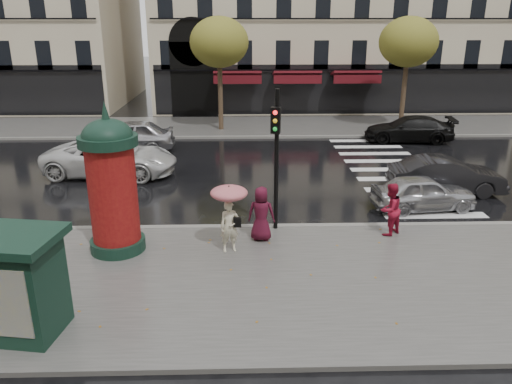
{
  "coord_description": "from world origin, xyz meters",
  "views": [
    {
      "loc": [
        -0.7,
        -11.97,
        6.53
      ],
      "look_at": [
        -0.33,
        1.5,
        1.81
      ],
      "focal_mm": 35.0,
      "sensor_mm": 36.0,
      "label": 1
    }
  ],
  "objects_px": {
    "woman_red": "(390,209)",
    "newsstand": "(17,283)",
    "car_white": "(111,158)",
    "man_burgundy": "(261,214)",
    "morris_column": "(112,182)",
    "car_black": "(409,129)",
    "woman_umbrella": "(229,208)",
    "car_far_silver": "(128,136)",
    "car_darkgrey": "(446,176)",
    "car_silver": "(423,192)",
    "traffic_light": "(276,147)"
  },
  "relations": [
    {
      "from": "woman_red",
      "to": "newsstand",
      "type": "distance_m",
      "value": 10.47
    },
    {
      "from": "woman_red",
      "to": "newsstand",
      "type": "bearing_deg",
      "value": -9.63
    },
    {
      "from": "car_white",
      "to": "woman_red",
      "type": "bearing_deg",
      "value": -118.49
    },
    {
      "from": "man_burgundy",
      "to": "morris_column",
      "type": "xyz_separation_m",
      "value": [
        -4.2,
        -0.58,
        1.24
      ]
    },
    {
      "from": "car_black",
      "to": "woman_umbrella",
      "type": "bearing_deg",
      "value": -27.52
    },
    {
      "from": "woman_umbrella",
      "to": "car_far_silver",
      "type": "bearing_deg",
      "value": 114.51
    },
    {
      "from": "woman_red",
      "to": "car_far_silver",
      "type": "distance_m",
      "value": 15.15
    },
    {
      "from": "car_darkgrey",
      "to": "car_white",
      "type": "relative_size",
      "value": 0.77
    },
    {
      "from": "newsstand",
      "to": "car_darkgrey",
      "type": "height_order",
      "value": "newsstand"
    },
    {
      "from": "car_white",
      "to": "car_far_silver",
      "type": "xyz_separation_m",
      "value": [
        -0.15,
        4.11,
        0.02
      ]
    },
    {
      "from": "woman_red",
      "to": "newsstand",
      "type": "height_order",
      "value": "newsstand"
    },
    {
      "from": "man_burgundy",
      "to": "car_silver",
      "type": "distance_m",
      "value": 6.5
    },
    {
      "from": "morris_column",
      "to": "car_silver",
      "type": "height_order",
      "value": "morris_column"
    },
    {
      "from": "car_darkgrey",
      "to": "car_far_silver",
      "type": "height_order",
      "value": "car_far_silver"
    },
    {
      "from": "traffic_light",
      "to": "car_white",
      "type": "relative_size",
      "value": 0.78
    },
    {
      "from": "man_burgundy",
      "to": "traffic_light",
      "type": "bearing_deg",
      "value": -111.94
    },
    {
      "from": "woman_red",
      "to": "car_black",
      "type": "height_order",
      "value": "woman_red"
    },
    {
      "from": "woman_umbrella",
      "to": "car_black",
      "type": "xyz_separation_m",
      "value": [
        9.61,
        13.82,
        -0.76
      ]
    },
    {
      "from": "traffic_light",
      "to": "car_silver",
      "type": "relative_size",
      "value": 1.2
    },
    {
      "from": "car_white",
      "to": "car_darkgrey",
      "type": "bearing_deg",
      "value": -96.14
    },
    {
      "from": "morris_column",
      "to": "car_black",
      "type": "relative_size",
      "value": 0.91
    },
    {
      "from": "car_white",
      "to": "car_far_silver",
      "type": "distance_m",
      "value": 4.12
    },
    {
      "from": "man_burgundy",
      "to": "car_white",
      "type": "xyz_separation_m",
      "value": [
        -6.28,
        7.17,
        -0.17
      ]
    },
    {
      "from": "morris_column",
      "to": "car_far_silver",
      "type": "height_order",
      "value": "morris_column"
    },
    {
      "from": "traffic_light",
      "to": "car_silver",
      "type": "distance_m",
      "value": 6.16
    },
    {
      "from": "man_burgundy",
      "to": "car_darkgrey",
      "type": "bearing_deg",
      "value": -139.61
    },
    {
      "from": "newsstand",
      "to": "car_darkgrey",
      "type": "bearing_deg",
      "value": 35.42
    },
    {
      "from": "car_darkgrey",
      "to": "car_black",
      "type": "bearing_deg",
      "value": -6.31
    },
    {
      "from": "woman_umbrella",
      "to": "woman_red",
      "type": "bearing_deg",
      "value": 11.95
    },
    {
      "from": "traffic_light",
      "to": "car_black",
      "type": "distance_m",
      "value": 14.92
    },
    {
      "from": "man_burgundy",
      "to": "newsstand",
      "type": "height_order",
      "value": "newsstand"
    },
    {
      "from": "man_burgundy",
      "to": "car_white",
      "type": "height_order",
      "value": "man_burgundy"
    },
    {
      "from": "newsstand",
      "to": "woman_umbrella",
      "type": "bearing_deg",
      "value": 41.54
    },
    {
      "from": "car_silver",
      "to": "newsstand",
      "type": "bearing_deg",
      "value": 117.14
    },
    {
      "from": "morris_column",
      "to": "car_white",
      "type": "distance_m",
      "value": 8.15
    },
    {
      "from": "woman_red",
      "to": "car_black",
      "type": "relative_size",
      "value": 0.35
    },
    {
      "from": "newsstand",
      "to": "traffic_light",
      "type": "bearing_deg",
      "value": 43.09
    },
    {
      "from": "woman_red",
      "to": "car_black",
      "type": "xyz_separation_m",
      "value": [
        4.7,
        12.78,
        -0.25
      ]
    },
    {
      "from": "woman_umbrella",
      "to": "car_silver",
      "type": "relative_size",
      "value": 0.55
    },
    {
      "from": "morris_column",
      "to": "car_darkgrey",
      "type": "distance_m",
      "value": 12.68
    },
    {
      "from": "newsstand",
      "to": "car_silver",
      "type": "xyz_separation_m",
      "value": [
        11.17,
        7.31,
        -0.67
      ]
    },
    {
      "from": "car_far_silver",
      "to": "traffic_light",
      "type": "bearing_deg",
      "value": 28.49
    },
    {
      "from": "woman_red",
      "to": "woman_umbrella",
      "type": "bearing_deg",
      "value": -25.5
    },
    {
      "from": "traffic_light",
      "to": "newsstand",
      "type": "xyz_separation_m",
      "value": [
        -5.75,
        -5.37,
        -1.51
      ]
    },
    {
      "from": "morris_column",
      "to": "traffic_light",
      "type": "relative_size",
      "value": 0.98
    },
    {
      "from": "man_burgundy",
      "to": "car_far_silver",
      "type": "height_order",
      "value": "man_burgundy"
    },
    {
      "from": "traffic_light",
      "to": "car_darkgrey",
      "type": "height_order",
      "value": "traffic_light"
    },
    {
      "from": "man_burgundy",
      "to": "car_darkgrey",
      "type": "relative_size",
      "value": 0.39
    },
    {
      "from": "car_black",
      "to": "newsstand",
      "type": "bearing_deg",
      "value": -31.0
    },
    {
      "from": "woman_red",
      "to": "traffic_light",
      "type": "distance_m",
      "value": 4.0
    }
  ]
}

